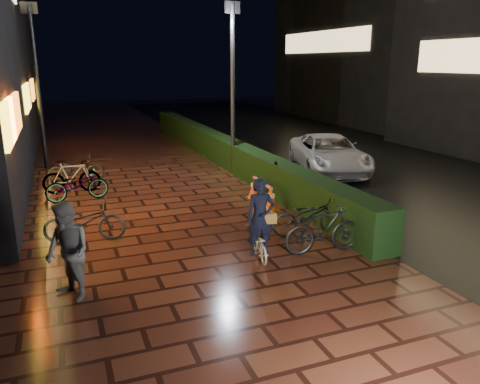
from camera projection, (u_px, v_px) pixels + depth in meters
name	position (u px, v px, depth m)	size (l,w,h in m)	color
ground	(198.00, 246.00, 9.92)	(80.00, 80.00, 0.00)	#381911
asphalt_road	(392.00, 166.00, 17.55)	(11.00, 60.00, 0.01)	black
hedge	(222.00, 149.00, 18.12)	(0.70, 20.00, 1.00)	black
bystander_person	(68.00, 252.00, 7.52)	(0.80, 0.62, 1.65)	#515153
van	(329.00, 154.00, 16.56)	(2.11, 4.59, 1.27)	silver
far_buildings	(480.00, 5.00, 22.81)	(9.08, 31.00, 14.00)	black
lamp_post_hedge	(233.00, 83.00, 15.50)	(0.54, 0.18, 5.63)	black
lamp_post_sf	(37.00, 80.00, 16.38)	(0.55, 0.16, 5.72)	black
cyclist	(260.00, 229.00, 9.15)	(0.62, 1.20, 1.64)	silver
traffic_barrier	(262.00, 193.00, 12.83)	(0.44, 1.57, 0.63)	#ED5B0C
cart_assembly	(282.00, 177.00, 13.47)	(0.73, 0.62, 1.13)	black
parked_bikes_storefront	(77.00, 186.00, 12.96)	(1.89, 6.22, 1.00)	black
parked_bikes_hedge	(315.00, 222.00, 10.01)	(1.96, 1.71, 1.00)	black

